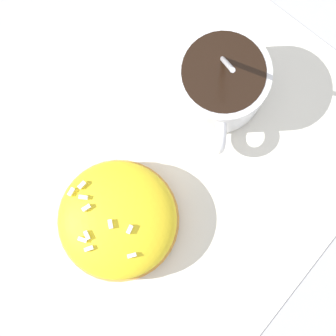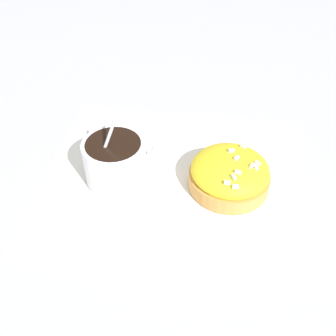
{
  "view_description": "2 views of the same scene",
  "coord_description": "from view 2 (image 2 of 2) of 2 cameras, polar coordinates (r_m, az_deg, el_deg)",
  "views": [
    {
      "loc": [
        0.06,
        0.04,
        0.49
      ],
      "look_at": [
        0.01,
        0.0,
        0.03
      ],
      "focal_mm": 60.0,
      "sensor_mm": 36.0,
      "label": 1
    },
    {
      "loc": [
        0.07,
        -0.36,
        0.36
      ],
      "look_at": [
        -0.0,
        -0.01,
        0.03
      ],
      "focal_mm": 42.0,
      "sensor_mm": 36.0,
      "label": 2
    }
  ],
  "objects": [
    {
      "name": "paper_napkin",
      "position": [
        0.51,
        0.58,
        -1.48
      ],
      "size": [
        0.35,
        0.32,
        0.0
      ],
      "color": "white",
      "rests_on": "ground_plane"
    },
    {
      "name": "ground_plane",
      "position": [
        0.51,
        0.58,
        -1.61
      ],
      "size": [
        3.0,
        3.0,
        0.0
      ],
      "primitive_type": "plane",
      "color": "#B2B2B7"
    },
    {
      "name": "coffee_cup",
      "position": [
        0.5,
        -7.58,
        1.28
      ],
      "size": [
        0.09,
        0.08,
        0.1
      ],
      "color": "white",
      "rests_on": "paper_napkin"
    },
    {
      "name": "frosted_pastry",
      "position": [
        0.49,
        8.9,
        -1.04
      ],
      "size": [
        0.1,
        0.1,
        0.05
      ],
      "color": "#D19347",
      "rests_on": "paper_napkin"
    }
  ]
}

